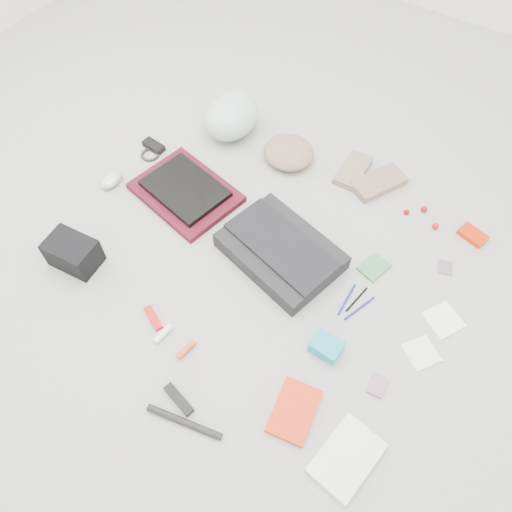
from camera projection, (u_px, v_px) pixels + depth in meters
The scene contains 33 objects.
ground_plane at pixel (256, 263), 1.90m from camera, with size 4.00×4.00×0.00m, color gray.
messenger_bag at pixel (281, 251), 1.89m from camera, with size 0.43×0.31×0.07m, color black.
bag_flap at pixel (281, 245), 1.86m from camera, with size 0.43×0.20×0.01m, color black.
laptop_sleeve at pixel (186, 192), 2.08m from camera, with size 0.41×0.31×0.03m, color #4A0C1A.
laptop at pixel (185, 188), 2.06m from camera, with size 0.32×0.24×0.02m, color black.
bike_helmet at pixel (231, 116), 2.23m from camera, with size 0.23×0.29×0.17m, color silver.
beanie at pixel (289, 152), 2.17m from camera, with size 0.23×0.21×0.08m, color #896C57.
mitten_left at pixel (353, 170), 2.15m from camera, with size 0.10×0.20×0.03m, color #80715A.
mitten_right at pixel (379, 183), 2.11m from camera, with size 0.11×0.23×0.03m, color #7F6A52.
power_brick at pixel (154, 146), 2.23m from camera, with size 0.10×0.05×0.03m, color black.
cable_coil at pixel (150, 155), 2.21m from camera, with size 0.08×0.08×0.01m, color black.
mouse at pixel (111, 180), 2.11m from camera, with size 0.07×0.11×0.04m, color #AFAFAF.
camera_bag at pixel (73, 253), 1.86m from camera, with size 0.18×0.13×0.12m, color black.
multitool at pixel (153, 318), 1.77m from camera, with size 0.10×0.03×0.02m, color red.
toiletry_tube_white at pixel (163, 334), 1.73m from camera, with size 0.02×0.02×0.08m, color white.
toiletry_tube_orange at pixel (186, 349), 1.70m from camera, with size 0.02×0.02×0.08m, color #CB4514.
u_lock at pixel (179, 399), 1.60m from camera, with size 0.12×0.03×0.02m, color black.
bike_pump at pixel (184, 422), 1.56m from camera, with size 0.02×0.02×0.25m, color black.
book_red at pixel (294, 411), 1.58m from camera, with size 0.13×0.19×0.02m, color red.
book_white at pixel (347, 458), 1.50m from camera, with size 0.15×0.22×0.02m, color silver.
notepad at pixel (374, 267), 1.89m from camera, with size 0.08×0.11×0.01m, color #3C734C.
pen_blue at pixel (347, 299), 1.81m from camera, with size 0.01×0.01×0.14m, color navy.
pen_black at pixel (357, 299), 1.81m from camera, with size 0.01×0.01×0.13m, color black.
pen_navy at pixel (360, 308), 1.79m from camera, with size 0.01×0.01×0.15m, color navy.
accordion_wallet at pixel (326, 347), 1.69m from camera, with size 0.10×0.08×0.05m, color #1598B1.
card_deck at pixel (377, 386), 1.63m from camera, with size 0.05×0.07×0.01m, color #9C688B.
napkin_top at pixel (443, 320), 1.77m from camera, with size 0.11×0.11×0.01m, color white.
napkin_bottom at pixel (421, 353), 1.70m from camera, with size 0.10×0.10×0.01m, color silver.
lollipop_a at pixel (407, 212), 2.03m from camera, with size 0.02×0.02×0.02m, color #AC0005.
lollipop_b at pixel (424, 209), 2.03m from camera, with size 0.03×0.03×0.03m, color #A70010.
lollipop_c at pixel (436, 226), 1.98m from camera, with size 0.03×0.03×0.03m, color red.
altoids_tin at pixel (473, 235), 1.96m from camera, with size 0.11×0.07×0.02m, color red.
stamp_sheet at pixel (445, 267), 1.89m from camera, with size 0.05×0.06×0.00m, color slate.
Camera 1 is at (0.57, -0.86, 1.60)m, focal length 35.00 mm.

